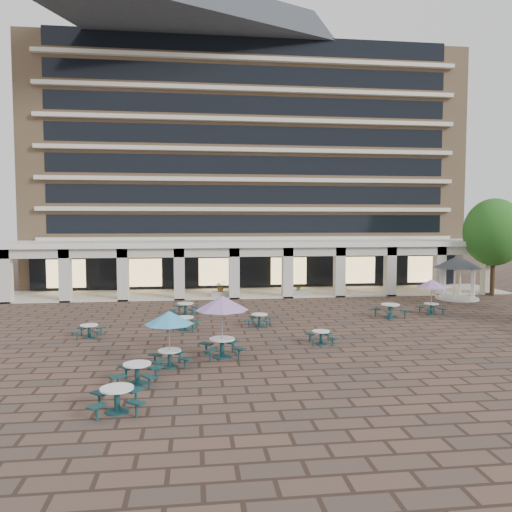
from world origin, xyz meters
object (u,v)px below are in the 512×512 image
object	(u,v)px
picnic_table_0	(137,372)
gazebo	(458,267)
planter_left	(221,290)
planter_right	(299,291)
picnic_table_1	(117,397)

from	to	relation	value
picnic_table_0	gazebo	bearing A→B (deg)	45.27
planter_left	planter_right	distance (m)	6.28
gazebo	planter_right	bearing A→B (deg)	165.98
picnic_table_0	planter_right	distance (m)	23.01
picnic_table_1	planter_right	size ratio (longest dim) A/B	1.29
picnic_table_1	gazebo	size ratio (longest dim) A/B	0.54
planter_left	picnic_table_0	bearing A→B (deg)	-101.47
picnic_table_0	planter_left	distance (m)	20.92
picnic_table_0	picnic_table_1	size ratio (longest dim) A/B	0.98
gazebo	picnic_table_0	bearing A→B (deg)	-141.82
picnic_table_0	planter_left	bearing A→B (deg)	85.62
planter_left	planter_right	size ratio (longest dim) A/B	1.00
picnic_table_1	planter_left	xyz separation A→B (m)	(4.48, 23.23, 0.12)
gazebo	picnic_table_1	bearing A→B (deg)	-138.15
planter_left	gazebo	bearing A→B (deg)	-9.28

